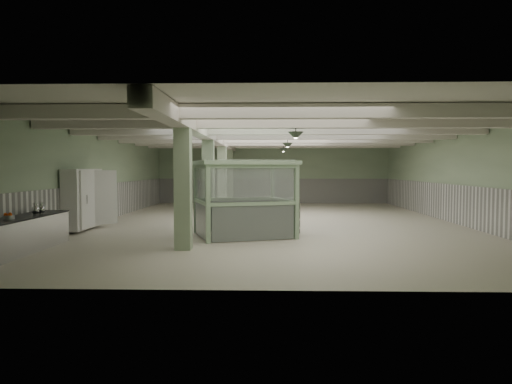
{
  "coord_description": "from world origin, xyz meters",
  "views": [
    {
      "loc": [
        -0.26,
        -17.88,
        2.14
      ],
      "look_at": [
        -0.7,
        -1.82,
        1.3
      ],
      "focal_mm": 32.0,
      "sensor_mm": 36.0,
      "label": 1
    }
  ],
  "objects_px": {
    "walkin_cooler": "(84,201)",
    "guard_booth": "(244,184)",
    "prep_counter": "(11,237)",
    "filing_cabinet": "(293,216)"
  },
  "relations": [
    {
      "from": "guard_booth",
      "to": "filing_cabinet",
      "type": "distance_m",
      "value": 1.94
    },
    {
      "from": "walkin_cooler",
      "to": "guard_booth",
      "type": "distance_m",
      "value": 5.73
    },
    {
      "from": "prep_counter",
      "to": "walkin_cooler",
      "type": "xyz_separation_m",
      "value": [
        -0.08,
        4.58,
        0.55
      ]
    },
    {
      "from": "walkin_cooler",
      "to": "guard_booth",
      "type": "xyz_separation_m",
      "value": [
        5.58,
        -1.14,
        0.62
      ]
    },
    {
      "from": "guard_booth",
      "to": "walkin_cooler",
      "type": "bearing_deg",
      "value": 150.38
    },
    {
      "from": "prep_counter",
      "to": "walkin_cooler",
      "type": "height_order",
      "value": "walkin_cooler"
    },
    {
      "from": "guard_booth",
      "to": "filing_cabinet",
      "type": "height_order",
      "value": "guard_booth"
    },
    {
      "from": "walkin_cooler",
      "to": "filing_cabinet",
      "type": "relative_size",
      "value": 1.89
    },
    {
      "from": "prep_counter",
      "to": "filing_cabinet",
      "type": "bearing_deg",
      "value": 28.87
    },
    {
      "from": "guard_booth",
      "to": "prep_counter",
      "type": "bearing_deg",
      "value": -166.05
    }
  ]
}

